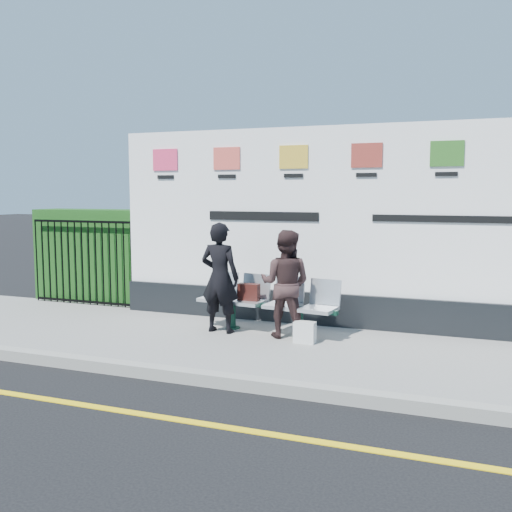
{
  "coord_description": "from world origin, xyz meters",
  "views": [
    {
      "loc": [
        1.91,
        -4.58,
        2.14
      ],
      "look_at": [
        -0.86,
        2.85,
        1.25
      ],
      "focal_mm": 40.0,
      "sensor_mm": 36.0,
      "label": 1
    }
  ],
  "objects_px": {
    "bench": "(265,317)",
    "woman_left": "(220,278)",
    "woman_right": "(285,284)",
    "billboard": "(366,241)"
  },
  "relations": [
    {
      "from": "billboard",
      "to": "bench",
      "type": "relative_size",
      "value": 3.82
    },
    {
      "from": "bench",
      "to": "woman_left",
      "type": "relative_size",
      "value": 1.31
    },
    {
      "from": "bench",
      "to": "woman_right",
      "type": "height_order",
      "value": "woman_right"
    },
    {
      "from": "billboard",
      "to": "woman_right",
      "type": "distance_m",
      "value": 1.45
    },
    {
      "from": "woman_right",
      "to": "billboard",
      "type": "bearing_deg",
      "value": -136.43
    },
    {
      "from": "bench",
      "to": "woman_right",
      "type": "bearing_deg",
      "value": -12.07
    },
    {
      "from": "woman_left",
      "to": "woman_right",
      "type": "distance_m",
      "value": 0.97
    },
    {
      "from": "woman_left",
      "to": "woman_right",
      "type": "xyz_separation_m",
      "value": [
        0.97,
        0.06,
        -0.05
      ]
    },
    {
      "from": "woman_left",
      "to": "woman_right",
      "type": "height_order",
      "value": "woman_left"
    },
    {
      "from": "bench",
      "to": "woman_left",
      "type": "distance_m",
      "value": 0.87
    }
  ]
}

